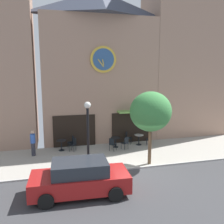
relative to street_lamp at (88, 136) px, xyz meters
name	(u,v)px	position (x,y,z in m)	size (l,w,h in m)	color
ground_plane	(143,174)	(2.75, -1.37, -1.96)	(25.18, 11.74, 0.13)	#9E998E
clock_building	(100,67)	(1.86, 5.58, 3.84)	(8.70, 3.44, 11.23)	#9E7A66
neighbor_building_right	(185,45)	(9.62, 6.56, 5.77)	(6.80, 4.13, 15.40)	#9E7A66
street_lamp	(88,136)	(0.00, 0.00, 0.00)	(0.36, 0.36, 3.81)	black
street_tree	(151,112)	(3.63, -0.11, 1.19)	(2.43, 2.19, 4.30)	brown
cafe_table_leftmost	(61,143)	(-1.31, 3.65, -1.43)	(0.66, 0.66, 0.73)	black
cafe_table_near_door	(116,140)	(2.51, 3.45, -1.43)	(0.70, 0.70, 0.72)	black
cafe_table_near_curb	(139,138)	(4.35, 3.57, -1.41)	(0.68, 0.68, 0.76)	black
cafe_chair_left_end	(150,138)	(5.12, 3.26, -1.41)	(0.55, 0.55, 0.90)	black
cafe_chair_outer	(112,143)	(2.08, 2.70, -1.41)	(0.57, 0.57, 0.90)	black
cafe_chair_by_entrance	(125,142)	(3.05, 2.76, -1.41)	(0.54, 0.54, 0.90)	black
cafe_chair_curbside	(128,137)	(3.63, 4.04, -1.41)	(0.55, 0.55, 0.90)	black
cafe_chair_right_end	(74,144)	(-0.51, 3.30, -1.41)	(0.54, 0.54, 0.90)	black
cafe_chair_corner	(72,141)	(-0.57, 3.93, -1.41)	(0.47, 0.47, 0.90)	black
pedestrian_blue	(33,143)	(-3.13, 3.06, -1.07)	(0.43, 0.43, 1.67)	#2D2D38
parked_car_red	(80,178)	(-0.79, -2.71, -1.18)	(4.39, 2.19, 1.55)	maroon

